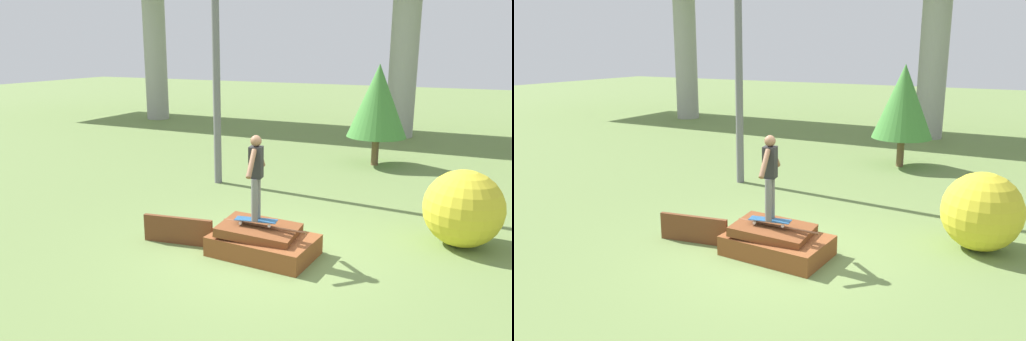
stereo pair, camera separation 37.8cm
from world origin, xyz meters
TOP-DOWN VIEW (x-y plane):
  - ground_plane at (0.00, 0.00)m, footprint 80.00×80.00m
  - scrap_pile at (-0.02, 0.01)m, footprint 1.87×1.26m
  - scrap_plank_loose at (-1.67, -0.22)m, footprint 1.37×0.30m
  - skateboard at (-0.13, -0.02)m, footprint 0.78×0.35m
  - skater at (-0.13, -0.02)m, footprint 0.26×1.01m
  - utility_pole at (-3.15, 3.88)m, footprint 1.30×0.20m
  - tree_behind_left at (0.24, 7.80)m, footprint 1.82×1.82m
  - bush_yellow_flowering at (3.14, 1.98)m, footprint 1.44×1.44m

SIDE VIEW (x-z plane):
  - ground_plane at x=0.00m, z-range 0.00..0.00m
  - scrap_pile at x=-0.02m, z-range -0.04..0.52m
  - scrap_plank_loose at x=-1.67m, z-range 0.00..0.52m
  - skateboard at x=-0.13m, z-range 0.59..0.68m
  - bush_yellow_flowering at x=3.14m, z-range 0.00..1.44m
  - skater at x=-0.13m, z-range 0.76..2.27m
  - tree_behind_left at x=0.24m, z-range 0.44..3.56m
  - utility_pole at x=-3.15m, z-range 0.12..7.47m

